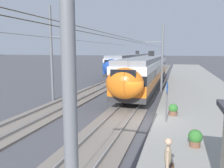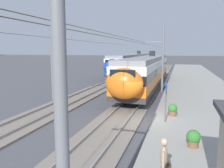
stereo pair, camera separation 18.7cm
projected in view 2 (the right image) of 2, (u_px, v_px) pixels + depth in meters
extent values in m
plane|color=#4C4C51|center=(142.00, 122.00, 14.60)|extent=(400.00, 400.00, 0.00)
cube|color=gray|center=(218.00, 126.00, 13.31)|extent=(120.00, 7.55, 0.33)
cube|color=slate|center=(119.00, 119.00, 15.04)|extent=(120.00, 3.00, 0.12)
cube|color=gray|center=(130.00, 118.00, 14.82)|extent=(120.00, 0.07, 0.16)
cube|color=gray|center=(109.00, 116.00, 15.23)|extent=(120.00, 0.07, 0.16)
cube|color=slate|center=(46.00, 113.00, 16.63)|extent=(120.00, 3.00, 0.12)
cube|color=gray|center=(55.00, 111.00, 16.40)|extent=(120.00, 0.07, 0.16)
cube|color=gray|center=(38.00, 110.00, 16.81)|extent=(120.00, 0.07, 0.16)
cube|color=#2D2D30|center=(148.00, 80.00, 28.13)|extent=(24.15, 2.97, 0.45)
cube|color=orange|center=(148.00, 75.00, 28.03)|extent=(24.15, 2.97, 0.85)
cube|color=black|center=(148.00, 69.00, 27.91)|extent=(24.15, 3.01, 0.75)
cube|color=silver|center=(149.00, 63.00, 27.81)|extent=(24.15, 2.97, 0.65)
cube|color=gray|center=(149.00, 58.00, 27.73)|extent=(23.85, 2.77, 0.45)
cube|color=black|center=(137.00, 95.00, 21.10)|extent=(2.80, 2.38, 0.42)
cube|color=black|center=(155.00, 77.00, 35.28)|extent=(2.80, 2.38, 0.42)
ellipsoid|color=orange|center=(124.00, 83.00, 15.97)|extent=(1.80, 2.73, 2.25)
cube|color=black|center=(122.00, 78.00, 15.44)|extent=(0.16, 1.78, 1.19)
cube|color=black|center=(152.00, 53.00, 31.08)|extent=(0.90, 0.70, 0.70)
cube|color=#2D2D30|center=(135.00, 68.00, 48.25)|extent=(32.02, 2.97, 0.45)
cube|color=#1E429E|center=(135.00, 65.00, 48.15)|extent=(32.02, 2.97, 0.85)
cube|color=black|center=(135.00, 61.00, 48.03)|extent=(32.02, 3.01, 0.75)
cube|color=white|center=(135.00, 58.00, 47.93)|extent=(32.02, 2.97, 0.65)
cube|color=gray|center=(135.00, 55.00, 47.85)|extent=(31.72, 2.77, 0.45)
cube|color=black|center=(123.00, 75.00, 38.91)|extent=(2.80, 2.37, 0.42)
cube|color=black|center=(142.00, 67.00, 57.71)|extent=(2.80, 2.37, 0.42)
ellipsoid|color=#1E429E|center=(112.00, 67.00, 32.36)|extent=(1.80, 2.73, 2.25)
cube|color=black|center=(111.00, 64.00, 31.83)|extent=(0.16, 1.78, 1.19)
cube|color=black|center=(139.00, 52.00, 52.32)|extent=(0.90, 0.70, 0.70)
cylinder|color=slate|center=(60.00, 88.00, 3.68)|extent=(0.24, 0.24, 7.93)
cylinder|color=slate|center=(163.00, 59.00, 24.99)|extent=(0.24, 0.24, 7.41)
cube|color=slate|center=(155.00, 42.00, 24.99)|extent=(0.10, 2.18, 0.10)
cylinder|color=#473823|center=(146.00, 44.00, 25.30)|extent=(45.05, 0.02, 0.02)
cylinder|color=slate|center=(52.00, 54.00, 20.39)|extent=(0.24, 0.24, 8.49)
cube|color=slate|center=(60.00, 37.00, 19.90)|extent=(0.10, 2.15, 0.10)
cylinder|color=#473823|center=(70.00, 40.00, 19.67)|extent=(45.05, 0.02, 0.02)
cylinder|color=#59595B|center=(166.00, 103.00, 13.38)|extent=(0.08, 0.08, 2.39)
cube|color=#19479E|center=(166.00, 87.00, 13.24)|extent=(0.70, 0.06, 0.50)
cube|color=black|center=(167.00, 87.00, 13.23)|extent=(0.52, 0.01, 0.10)
ellipsoid|color=tan|center=(164.00, 156.00, 6.73)|extent=(0.36, 0.22, 0.62)
sphere|color=tan|center=(164.00, 142.00, 6.66)|extent=(0.22, 0.22, 0.22)
cylinder|color=tan|center=(163.00, 161.00, 6.53)|extent=(0.09, 0.09, 0.58)
cylinder|color=tan|center=(164.00, 155.00, 6.95)|extent=(0.09, 0.09, 0.58)
cube|color=#472D1E|center=(168.00, 168.00, 7.97)|extent=(0.32, 0.18, 0.26)
torus|color=#472D1E|center=(168.00, 164.00, 7.94)|extent=(0.16, 0.02, 0.16)
cylinder|color=brown|center=(193.00, 144.00, 10.04)|extent=(0.47, 0.47, 0.29)
sphere|color=#33752D|center=(193.00, 137.00, 9.99)|extent=(0.62, 0.62, 0.62)
sphere|color=gold|center=(194.00, 134.00, 9.97)|extent=(0.34, 0.34, 0.34)
cylinder|color=brown|center=(173.00, 113.00, 14.91)|extent=(0.52, 0.52, 0.31)
sphere|color=#33752D|center=(173.00, 108.00, 14.86)|extent=(0.60, 0.60, 0.60)
sphere|color=purple|center=(173.00, 106.00, 14.84)|extent=(0.33, 0.33, 0.33)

